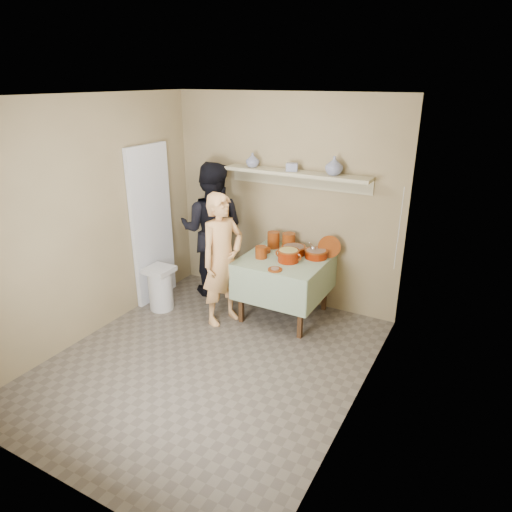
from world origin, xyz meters
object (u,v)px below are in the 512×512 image
Objects in this scene: cazuela_rice at (288,255)px; serving_table at (285,267)px; person_helper at (212,230)px; person_cook at (223,260)px; trash_bin at (161,288)px.

serving_table is at bearing 134.28° from cazuela_rice.
person_helper is 5.37× the size of cazuela_rice.
person_cook reaches higher than trash_bin.
person_helper is 3.16× the size of trash_bin.
person_helper reaches higher than cazuela_rice.
trash_bin is (-1.44, -0.58, -0.36)m from serving_table.
person_cook is 1.00m from trash_bin.
trash_bin is (-0.31, -0.74, -0.60)m from person_helper.
serving_table is (1.13, -0.16, -0.24)m from person_helper.
person_helper is 1.00m from trash_bin.
cazuela_rice is (0.66, 0.37, 0.06)m from person_cook.
person_cook is 2.81× the size of trash_bin.
person_cook is 0.75m from serving_table.
cazuela_rice is at bearing -40.85° from person_cook.
trash_bin is at bearing -158.18° from serving_table.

